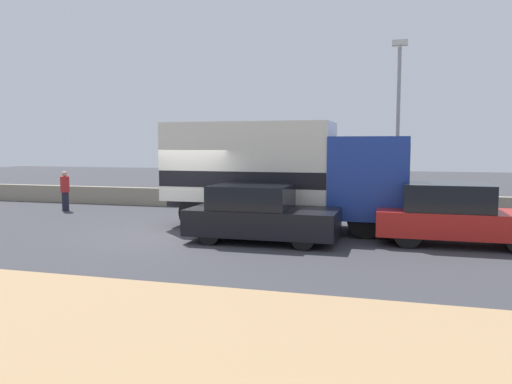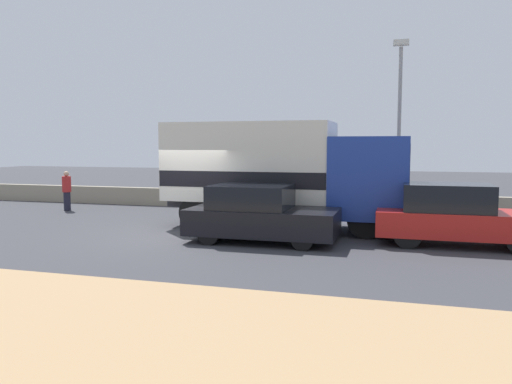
% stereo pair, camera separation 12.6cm
% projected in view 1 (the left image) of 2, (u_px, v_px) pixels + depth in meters
% --- Properties ---
extents(ground_plane, '(80.00, 80.00, 0.00)m').
position_uv_depth(ground_plane, '(175.00, 236.00, 14.50)').
color(ground_plane, '#38383D').
extents(stone_wall_backdrop, '(60.00, 0.35, 0.77)m').
position_uv_depth(stone_wall_backdrop, '(243.00, 199.00, 20.82)').
color(stone_wall_backdrop, gray).
rests_on(stone_wall_backdrop, ground_plane).
extents(street_lamp, '(0.56, 0.28, 6.47)m').
position_uv_depth(street_lamp, '(398.00, 114.00, 18.44)').
color(street_lamp, gray).
rests_on(street_lamp, ground_plane).
extents(box_truck, '(7.51, 2.46, 3.35)m').
position_uv_depth(box_truck, '(279.00, 170.00, 15.73)').
color(box_truck, navy).
rests_on(box_truck, ground_plane).
extents(car_hatchback, '(4.08, 1.87, 1.56)m').
position_uv_depth(car_hatchback, '(260.00, 214.00, 13.66)').
color(car_hatchback, black).
rests_on(car_hatchback, ground_plane).
extents(car_sedan_second, '(4.25, 1.75, 1.64)m').
position_uv_depth(car_sedan_second, '(456.00, 215.00, 13.17)').
color(car_sedan_second, '#B21E19').
rests_on(car_sedan_second, ground_plane).
extents(pedestrian, '(0.35, 0.35, 1.60)m').
position_uv_depth(pedestrian, '(65.00, 190.00, 20.08)').
color(pedestrian, '#1E1E2D').
rests_on(pedestrian, ground_plane).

